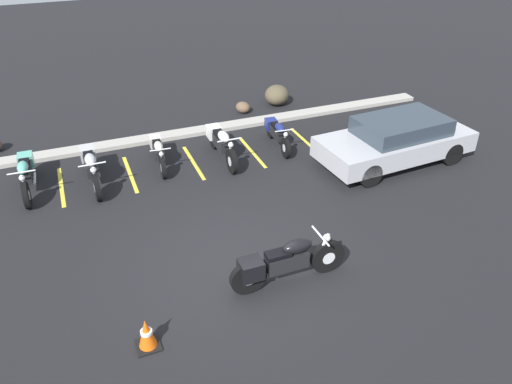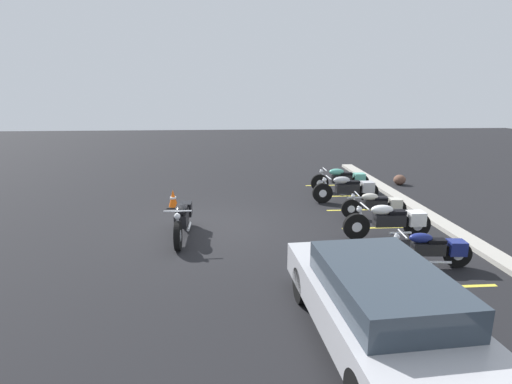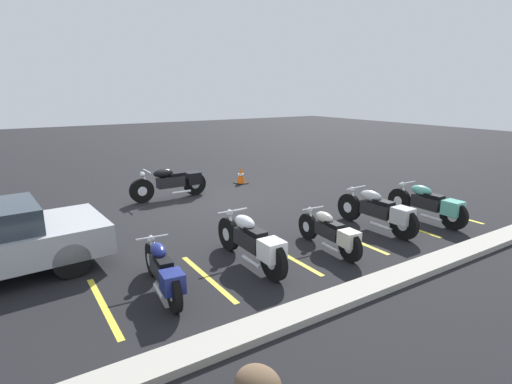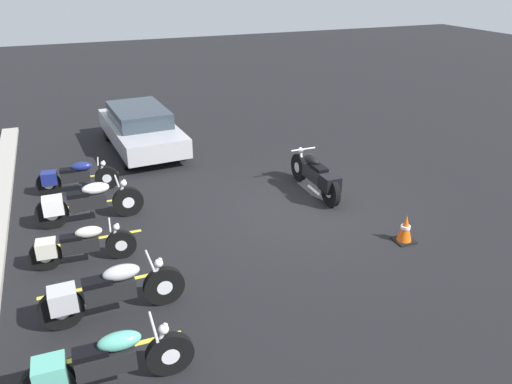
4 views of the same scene
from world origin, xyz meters
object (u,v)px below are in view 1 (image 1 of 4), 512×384
(landscape_rock_0, at_px, (277,95))
(traffic_cone, at_px, (147,334))
(motorcycle_black_featured, at_px, (283,262))
(parked_bike_1, at_px, (91,166))
(parked_bike_3, at_px, (221,142))
(parked_bike_2, at_px, (158,151))
(parked_bike_0, at_px, (26,173))
(landscape_rock_1, at_px, (243,107))
(parked_bike_4, at_px, (277,133))
(car_silver, at_px, (396,140))

(landscape_rock_0, height_order, traffic_cone, landscape_rock_0)
(motorcycle_black_featured, xyz_separation_m, parked_bike_1, (-2.97, 5.38, -0.02))
(parked_bike_3, bearing_deg, landscape_rock_0, 135.38)
(parked_bike_2, height_order, parked_bike_3, parked_bike_3)
(parked_bike_3, bearing_deg, parked_bike_0, -91.94)
(landscape_rock_1, bearing_deg, parked_bike_4, -89.12)
(motorcycle_black_featured, height_order, landscape_rock_0, motorcycle_black_featured)
(parked_bike_4, distance_m, landscape_rock_0, 3.27)
(landscape_rock_0, xyz_separation_m, traffic_cone, (-6.42, -9.15, -0.06))
(motorcycle_black_featured, xyz_separation_m, parked_bike_3, (0.56, 5.43, -0.02))
(parked_bike_0, relative_size, traffic_cone, 3.74)
(parked_bike_0, relative_size, landscape_rock_1, 4.19)
(parked_bike_3, bearing_deg, parked_bike_4, 94.63)
(motorcycle_black_featured, distance_m, car_silver, 6.01)
(landscape_rock_0, bearing_deg, parked_bike_0, -160.32)
(parked_bike_3, bearing_deg, car_silver, 65.50)
(parked_bike_2, relative_size, traffic_cone, 3.26)
(parked_bike_2, relative_size, parked_bike_3, 0.85)
(parked_bike_1, bearing_deg, landscape_rock_0, 114.45)
(parked_bike_1, bearing_deg, parked_bike_2, 98.91)
(traffic_cone, bearing_deg, motorcycle_black_featured, 12.18)
(parked_bike_4, bearing_deg, landscape_rock_0, 161.23)
(landscape_rock_0, xyz_separation_m, landscape_rock_1, (-1.37, -0.25, -0.16))
(parked_bike_0, height_order, car_silver, car_silver)
(parked_bike_1, xyz_separation_m, parked_bike_4, (5.31, 0.19, -0.07))
(parked_bike_2, height_order, traffic_cone, parked_bike_2)
(parked_bike_4, relative_size, car_silver, 0.45)
(traffic_cone, bearing_deg, landscape_rock_1, 60.43)
(traffic_cone, bearing_deg, car_silver, 27.44)
(parked_bike_4, height_order, landscape_rock_1, parked_bike_4)
(motorcycle_black_featured, bearing_deg, parked_bike_4, 67.36)
(motorcycle_black_featured, distance_m, landscape_rock_1, 8.62)
(motorcycle_black_featured, bearing_deg, parked_bike_3, 84.27)
(parked_bike_4, height_order, landscape_rock_0, parked_bike_4)
(traffic_cone, bearing_deg, parked_bike_4, 50.43)
(motorcycle_black_featured, relative_size, parked_bike_0, 1.07)
(parked_bike_3, xyz_separation_m, parked_bike_4, (1.78, 0.14, -0.07))
(parked_bike_3, bearing_deg, parked_bike_2, -98.68)
(landscape_rock_0, bearing_deg, traffic_cone, -125.06)
(traffic_cone, bearing_deg, parked_bike_0, 105.98)
(motorcycle_black_featured, height_order, parked_bike_3, motorcycle_black_featured)
(parked_bike_4, bearing_deg, parked_bike_1, -82.81)
(parked_bike_3, distance_m, car_silver, 4.84)
(parked_bike_2, bearing_deg, parked_bike_3, 85.21)
(landscape_rock_1, height_order, traffic_cone, traffic_cone)
(motorcycle_black_featured, bearing_deg, parked_bike_2, 101.68)
(car_silver, xyz_separation_m, traffic_cone, (-7.71, -4.00, -0.40))
(traffic_cone, bearing_deg, parked_bike_2, 75.82)
(parked_bike_3, relative_size, landscape_rock_1, 4.30)
(parked_bike_1, relative_size, parked_bike_2, 1.18)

